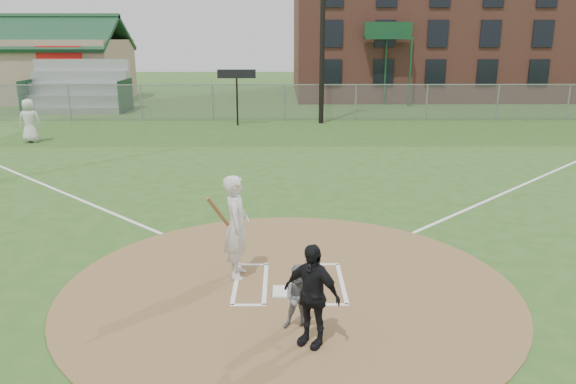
{
  "coord_description": "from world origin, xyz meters",
  "views": [
    {
      "loc": [
        -0.12,
        -9.6,
        4.48
      ],
      "look_at": [
        0.0,
        2.0,
        1.3
      ],
      "focal_mm": 35.0,
      "sensor_mm": 36.0,
      "label": 1
    }
  ],
  "objects_px": {
    "ondeck_player": "(29,121)",
    "batter_at_plate": "(237,227)",
    "catcher": "(300,297)",
    "umpire": "(311,295)",
    "home_plate": "(286,292)"
  },
  "relations": [
    {
      "from": "ondeck_player",
      "to": "batter_at_plate",
      "type": "height_order",
      "value": "batter_at_plate"
    },
    {
      "from": "catcher",
      "to": "umpire",
      "type": "relative_size",
      "value": 0.67
    },
    {
      "from": "catcher",
      "to": "batter_at_plate",
      "type": "relative_size",
      "value": 0.53
    },
    {
      "from": "umpire",
      "to": "ondeck_player",
      "type": "bearing_deg",
      "value": 156.93
    },
    {
      "from": "home_plate",
      "to": "catcher",
      "type": "xyz_separation_m",
      "value": [
        0.21,
        -1.3,
        0.52
      ]
    },
    {
      "from": "batter_at_plate",
      "to": "catcher",
      "type": "bearing_deg",
      "value": -60.96
    },
    {
      "from": "catcher",
      "to": "batter_at_plate",
      "type": "distance_m",
      "value": 2.4
    },
    {
      "from": "catcher",
      "to": "batter_at_plate",
      "type": "height_order",
      "value": "batter_at_plate"
    },
    {
      "from": "home_plate",
      "to": "umpire",
      "type": "height_order",
      "value": "umpire"
    },
    {
      "from": "batter_at_plate",
      "to": "home_plate",
      "type": "bearing_deg",
      "value": -39.02
    },
    {
      "from": "home_plate",
      "to": "ondeck_player",
      "type": "xyz_separation_m",
      "value": [
        -11.26,
        15.51,
        0.93
      ]
    },
    {
      "from": "home_plate",
      "to": "catcher",
      "type": "bearing_deg",
      "value": -80.9
    },
    {
      "from": "ondeck_player",
      "to": "home_plate",
      "type": "bearing_deg",
      "value": 121.1
    },
    {
      "from": "home_plate",
      "to": "umpire",
      "type": "relative_size",
      "value": 0.3
    },
    {
      "from": "home_plate",
      "to": "batter_at_plate",
      "type": "relative_size",
      "value": 0.24
    }
  ]
}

